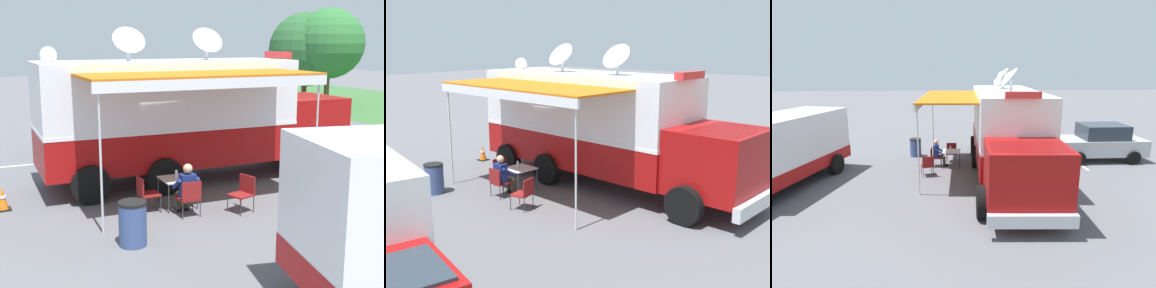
# 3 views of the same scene
# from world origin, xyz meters

# --- Properties ---
(ground_plane) EXTENTS (100.00, 100.00, 0.00)m
(ground_plane) POSITION_xyz_m (0.00, 0.00, 0.00)
(ground_plane) COLOR #5B5B60
(lot_stripe) EXTENTS (0.38, 4.80, 0.01)m
(lot_stripe) POSITION_xyz_m (-3.85, -2.14, 0.00)
(lot_stripe) COLOR silver
(lot_stripe) RESTS_ON ground
(command_truck) EXTENTS (5.16, 9.61, 4.53)m
(command_truck) POSITION_xyz_m (0.07, 0.75, 1.95)
(command_truck) COLOR #9E0F0F
(command_truck) RESTS_ON ground
(folding_table) EXTENTS (0.84, 0.84, 0.73)m
(folding_table) POSITION_xyz_m (2.29, -0.73, 0.67)
(folding_table) COLOR silver
(folding_table) RESTS_ON ground
(water_bottle) EXTENTS (0.07, 0.07, 0.22)m
(water_bottle) POSITION_xyz_m (2.33, -0.77, 0.83)
(water_bottle) COLOR silver
(water_bottle) RESTS_ON folding_table
(folding_chair_at_table) EXTENTS (0.51, 0.51, 0.87)m
(folding_chair_at_table) POSITION_xyz_m (3.09, -0.79, 0.51)
(folding_chair_at_table) COLOR maroon
(folding_chair_at_table) RESTS_ON ground
(folding_chair_beside_table) EXTENTS (0.51, 0.51, 0.87)m
(folding_chair_beside_table) POSITION_xyz_m (2.28, -1.58, 0.51)
(folding_chair_beside_table) COLOR maroon
(folding_chair_beside_table) RESTS_ON ground
(folding_chair_spare_by_truck) EXTENTS (0.58, 0.58, 0.87)m
(folding_chair_spare_by_truck) POSITION_xyz_m (3.31, 0.56, 0.51)
(folding_chair_spare_by_truck) COLOR maroon
(folding_chair_spare_by_truck) RESTS_ON ground
(seated_responder) EXTENTS (0.68, 0.57, 1.25)m
(seated_responder) POSITION_xyz_m (2.90, -0.78, 0.65)
(seated_responder) COLOR navy
(seated_responder) RESTS_ON ground
(trash_bin) EXTENTS (0.57, 0.57, 0.91)m
(trash_bin) POSITION_xyz_m (4.09, -2.56, 0.46)
(trash_bin) COLOR #384C7F
(trash_bin) RESTS_ON ground
(traffic_cone) EXTENTS (0.36, 0.36, 0.58)m
(traffic_cone) POSITION_xyz_m (0.62, -4.62, 0.28)
(traffic_cone) COLOR black
(traffic_cone) RESTS_ON ground
(car_behind_truck) EXTENTS (4.21, 2.04, 1.76)m
(car_behind_truck) POSITION_xyz_m (-4.94, -1.43, 0.88)
(car_behind_truck) COLOR #B2B5BA
(car_behind_truck) RESTS_ON ground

